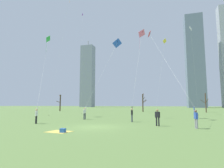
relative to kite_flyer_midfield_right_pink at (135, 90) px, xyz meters
name	(u,v)px	position (x,y,z in m)	size (l,w,h in m)	color
ground_plane	(94,127)	(-2.70, -7.37, -3.97)	(400.00, 400.00, 0.00)	#5B7A3D
kite_flyer_midfield_right_pink	(135,90)	(0.00, 0.00, 0.00)	(1.24, 7.07, 14.06)	#33384C
kite_flyer_midfield_left_blue	(94,92)	(-6.17, 1.31, -0.09)	(4.57, 4.75, 12.80)	#33384C
kite_flyer_foreground_left_red	(184,96)	(5.49, -4.62, -1.11)	(4.75, 9.23, 12.78)	gray
kite_flyer_far_back_green	(40,90)	(-11.33, -4.06, -0.06)	(6.46, 10.82, 14.41)	black
bystander_watching_nearby	(158,117)	(2.95, -5.00, -3.07)	(0.50, 0.28, 1.62)	black
distant_kite_low_near_trees_purple	(82,27)	(-15.96, 17.32, 17.86)	(1.91, 3.67, 25.92)	purple
distant_kite_drifting_left_orange	(69,0)	(-15.12, 8.74, 20.05)	(2.99, 2.81, 26.46)	orange
distant_kite_drifting_right_yellow	(164,45)	(4.02, 17.11, 11.12)	(2.73, 4.89, 16.76)	yellow
distant_kite_high_overhead_white	(191,37)	(9.03, 12.90, 10.98)	(1.40, 3.15, 17.02)	white
picnic_spot	(61,131)	(-3.94, -11.02, -3.88)	(2.00, 1.66, 0.31)	#D8BF4C
bare_tree_center	(206,102)	(14.03, 28.81, -1.39)	(1.84, 2.57, 5.02)	#4C3828
bare_tree_left_of_center	(143,102)	(-2.20, 29.18, -1.18)	(1.25, 3.26, 5.37)	#423326
bare_tree_leftmost	(60,102)	(-27.88, 27.17, -1.17)	(1.67, 2.19, 5.22)	#423326
skyline_squat_block	(195,61)	(23.85, 104.26, 26.65)	(10.88, 10.58, 61.23)	slate
skyline_tall_tower	(88,76)	(-56.09, 112.46, 21.27)	(10.27, 7.53, 54.74)	gray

